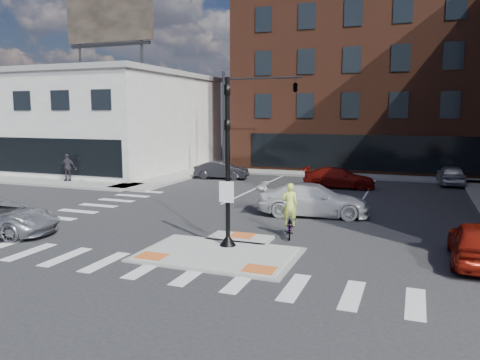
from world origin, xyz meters
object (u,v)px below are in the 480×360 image
at_px(pedestrian_b, 67,167).
at_px(bg_car_dark, 221,170).
at_px(bg_car_silver, 451,175).
at_px(cyclist, 289,219).
at_px(bg_car_red, 339,178).
at_px(red_sedan, 478,243).
at_px(white_pickup, 313,200).
at_px(pedestrian_a, 80,169).

bearing_deg(pedestrian_b, bg_car_dark, 17.34).
height_order(bg_car_silver, cyclist, cyclist).
bearing_deg(bg_car_red, pedestrian_b, 100.44).
height_order(bg_car_dark, bg_car_red, bg_car_red).
bearing_deg(cyclist, red_sedan, 155.27).
relative_size(red_sedan, bg_car_dark, 1.04).
relative_size(red_sedan, bg_car_red, 0.90).
bearing_deg(bg_car_red, bg_car_silver, -63.85).
height_order(white_pickup, pedestrian_a, pedestrian_a).
distance_m(bg_car_dark, cyclist, 17.07).
distance_m(red_sedan, pedestrian_a, 26.45).
distance_m(cyclist, pedestrian_b, 20.29).
xyz_separation_m(bg_car_silver, pedestrian_b, (-25.23, -8.58, 0.42)).
relative_size(bg_car_red, cyclist, 2.15).
distance_m(red_sedan, bg_car_dark, 22.10).
xyz_separation_m(bg_car_dark, bg_car_silver, (15.92, 2.73, 0.04)).
bearing_deg(bg_car_silver, bg_car_dark, 6.60).
relative_size(red_sedan, pedestrian_a, 2.56).
xyz_separation_m(bg_car_dark, cyclist, (9.05, -14.47, 0.07)).
xyz_separation_m(white_pickup, bg_car_silver, (6.80, 13.00, -0.07)).
bearing_deg(bg_car_red, red_sedan, -158.59).
relative_size(red_sedan, bg_car_silver, 1.02).
bearing_deg(bg_car_silver, bg_car_red, 26.67).
bearing_deg(pedestrian_a, cyclist, -9.52).
bearing_deg(bg_car_dark, cyclist, -154.59).
relative_size(bg_car_red, pedestrian_b, 2.41).
bearing_deg(bg_car_silver, white_pickup, 59.28).
height_order(white_pickup, bg_car_red, white_pickup).
xyz_separation_m(bg_car_silver, cyclist, (-6.87, -17.20, 0.03)).
bearing_deg(bg_car_red, bg_car_dark, 78.25).
relative_size(red_sedan, pedestrian_b, 2.17).
distance_m(bg_car_dark, pedestrian_b, 11.00).
height_order(bg_car_red, pedestrian_b, pedestrian_b).
relative_size(bg_car_dark, pedestrian_b, 2.08).
xyz_separation_m(red_sedan, bg_car_dark, (-15.64, 15.62, -0.05)).
xyz_separation_m(bg_car_silver, bg_car_red, (-6.99, -4.00, -0.02)).
height_order(bg_car_red, pedestrian_a, pedestrian_a).
bearing_deg(bg_car_dark, white_pickup, -145.00).
bearing_deg(pedestrian_b, white_pickup, -28.30).
xyz_separation_m(white_pickup, cyclist, (-0.08, -4.20, -0.04)).
bearing_deg(white_pickup, bg_car_red, -7.50).
bearing_deg(white_pickup, pedestrian_a, 65.62).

